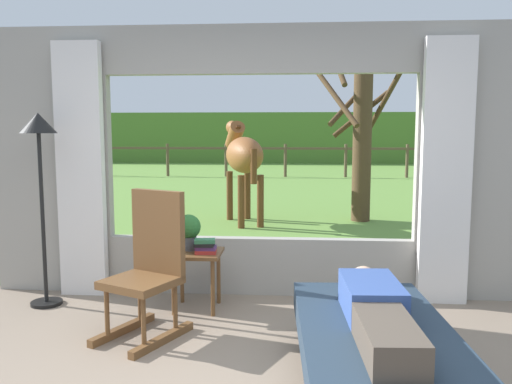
{
  "coord_description": "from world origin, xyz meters",
  "views": [
    {
      "loc": [
        0.34,
        -2.73,
        1.59
      ],
      "look_at": [
        0.0,
        1.8,
        1.05
      ],
      "focal_mm": 37.05,
      "sensor_mm": 36.0,
      "label": 1
    }
  ],
  "objects_px": {
    "horse": "(243,156)",
    "pasture_tree": "(361,137)",
    "recliner_sofa": "(373,355)",
    "side_table": "(197,262)",
    "book_stack": "(205,246)",
    "reclining_person": "(376,309)",
    "rocking_chair": "(150,266)",
    "potted_plant": "(188,230)",
    "floor_lamp_left": "(39,151)"
  },
  "relations": [
    {
      "from": "side_table",
      "to": "book_stack",
      "type": "height_order",
      "value": "book_stack"
    },
    {
      "from": "rocking_chair",
      "to": "horse",
      "type": "xyz_separation_m",
      "value": [
        0.24,
        4.92,
        0.61
      ]
    },
    {
      "from": "potted_plant",
      "to": "side_table",
      "type": "bearing_deg",
      "value": -36.87
    },
    {
      "from": "potted_plant",
      "to": "horse",
      "type": "bearing_deg",
      "value": 89.12
    },
    {
      "from": "horse",
      "to": "pasture_tree",
      "type": "height_order",
      "value": "pasture_tree"
    },
    {
      "from": "rocking_chair",
      "to": "pasture_tree",
      "type": "relative_size",
      "value": 0.35
    },
    {
      "from": "book_stack",
      "to": "horse",
      "type": "relative_size",
      "value": 0.11
    },
    {
      "from": "potted_plant",
      "to": "floor_lamp_left",
      "type": "bearing_deg",
      "value": -178.07
    },
    {
      "from": "recliner_sofa",
      "to": "rocking_chair",
      "type": "distance_m",
      "value": 1.8
    },
    {
      "from": "potted_plant",
      "to": "horse",
      "type": "distance_m",
      "value": 4.29
    },
    {
      "from": "horse",
      "to": "side_table",
      "type": "bearing_deg",
      "value": -109.42
    },
    {
      "from": "side_table",
      "to": "horse",
      "type": "distance_m",
      "value": 4.38
    },
    {
      "from": "side_table",
      "to": "rocking_chair",
      "type": "bearing_deg",
      "value": -112.69
    },
    {
      "from": "reclining_person",
      "to": "floor_lamp_left",
      "type": "xyz_separation_m",
      "value": [
        -2.74,
        1.43,
        0.88
      ]
    },
    {
      "from": "potted_plant",
      "to": "pasture_tree",
      "type": "relative_size",
      "value": 0.1
    },
    {
      "from": "book_stack",
      "to": "floor_lamp_left",
      "type": "bearing_deg",
      "value": 177.1
    },
    {
      "from": "reclining_person",
      "to": "floor_lamp_left",
      "type": "height_order",
      "value": "floor_lamp_left"
    },
    {
      "from": "horse",
      "to": "pasture_tree",
      "type": "bearing_deg",
      "value": -9.75
    },
    {
      "from": "reclining_person",
      "to": "potted_plant",
      "type": "xyz_separation_m",
      "value": [
        -1.43,
        1.47,
        0.18
      ]
    },
    {
      "from": "rocking_chair",
      "to": "potted_plant",
      "type": "height_order",
      "value": "rocking_chair"
    },
    {
      "from": "horse",
      "to": "recliner_sofa",
      "type": "bearing_deg",
      "value": -96.12
    },
    {
      "from": "reclining_person",
      "to": "horse",
      "type": "xyz_separation_m",
      "value": [
        -1.36,
        5.74,
        0.63
      ]
    },
    {
      "from": "reclining_person",
      "to": "book_stack",
      "type": "relative_size",
      "value": 7.24
    },
    {
      "from": "pasture_tree",
      "to": "book_stack",
      "type": "bearing_deg",
      "value": -111.68
    },
    {
      "from": "floor_lamp_left",
      "to": "pasture_tree",
      "type": "distance_m",
      "value": 5.74
    },
    {
      "from": "reclining_person",
      "to": "pasture_tree",
      "type": "xyz_separation_m",
      "value": [
        0.62,
        6.08,
        0.94
      ]
    },
    {
      "from": "reclining_person",
      "to": "pasture_tree",
      "type": "bearing_deg",
      "value": 81.44
    },
    {
      "from": "floor_lamp_left",
      "to": "pasture_tree",
      "type": "bearing_deg",
      "value": 54.13
    },
    {
      "from": "book_stack",
      "to": "floor_lamp_left",
      "type": "xyz_separation_m",
      "value": [
        -1.48,
        0.08,
        0.82
      ]
    },
    {
      "from": "recliner_sofa",
      "to": "rocking_chair",
      "type": "xyz_separation_m",
      "value": [
        -1.6,
        0.77,
        0.33
      ]
    },
    {
      "from": "book_stack",
      "to": "pasture_tree",
      "type": "bearing_deg",
      "value": 68.32
    },
    {
      "from": "recliner_sofa",
      "to": "side_table",
      "type": "relative_size",
      "value": 3.35
    },
    {
      "from": "floor_lamp_left",
      "to": "book_stack",
      "type": "bearing_deg",
      "value": -2.9
    },
    {
      "from": "reclining_person",
      "to": "rocking_chair",
      "type": "height_order",
      "value": "rocking_chair"
    },
    {
      "from": "book_stack",
      "to": "floor_lamp_left",
      "type": "distance_m",
      "value": 1.7
    },
    {
      "from": "recliner_sofa",
      "to": "horse",
      "type": "height_order",
      "value": "horse"
    },
    {
      "from": "recliner_sofa",
      "to": "pasture_tree",
      "type": "height_order",
      "value": "pasture_tree"
    },
    {
      "from": "recliner_sofa",
      "to": "potted_plant",
      "type": "bearing_deg",
      "value": 132.35
    },
    {
      "from": "side_table",
      "to": "pasture_tree",
      "type": "bearing_deg",
      "value": 67.13
    },
    {
      "from": "recliner_sofa",
      "to": "side_table",
      "type": "height_order",
      "value": "side_table"
    },
    {
      "from": "reclining_person",
      "to": "potted_plant",
      "type": "relative_size",
      "value": 4.48
    },
    {
      "from": "side_table",
      "to": "floor_lamp_left",
      "type": "xyz_separation_m",
      "value": [
        -1.39,
        0.02,
        0.98
      ]
    },
    {
      "from": "potted_plant",
      "to": "rocking_chair",
      "type": "bearing_deg",
      "value": -104.5
    },
    {
      "from": "potted_plant",
      "to": "book_stack",
      "type": "bearing_deg",
      "value": -35.1
    },
    {
      "from": "reclining_person",
      "to": "recliner_sofa",
      "type": "bearing_deg",
      "value": 87.25
    },
    {
      "from": "rocking_chair",
      "to": "side_table",
      "type": "relative_size",
      "value": 2.15
    },
    {
      "from": "reclining_person",
      "to": "side_table",
      "type": "relative_size",
      "value": 2.76
    },
    {
      "from": "side_table",
      "to": "potted_plant",
      "type": "distance_m",
      "value": 0.29
    },
    {
      "from": "floor_lamp_left",
      "to": "horse",
      "type": "xyz_separation_m",
      "value": [
        1.38,
        4.31,
        -0.25
      ]
    },
    {
      "from": "reclining_person",
      "to": "potted_plant",
      "type": "bearing_deg",
      "value": 131.36
    }
  ]
}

